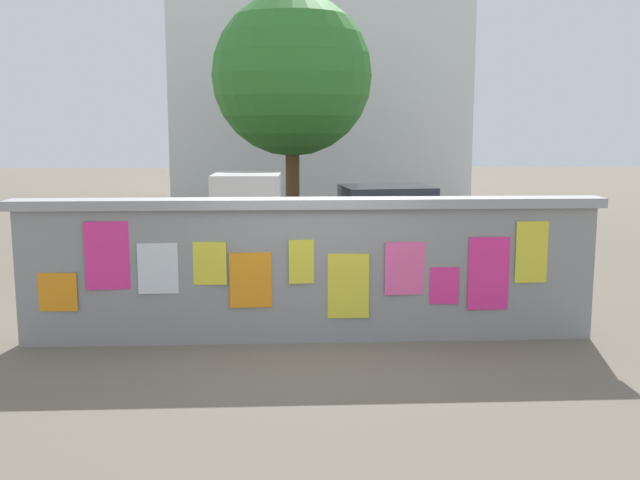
% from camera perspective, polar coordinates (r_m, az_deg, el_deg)
% --- Properties ---
extents(ground, '(60.00, 60.00, 0.00)m').
position_cam_1_polar(ground, '(17.31, -1.79, -0.12)').
color(ground, '#6B6051').
extents(poster_wall, '(7.40, 0.42, 1.82)m').
position_cam_1_polar(poster_wall, '(9.27, -0.81, -2.21)').
color(poster_wall, gray).
rests_on(poster_wall, ground).
extents(auto_rickshaw_truck, '(3.65, 1.62, 1.85)m').
position_cam_1_polar(auto_rickshaw_truck, '(13.60, -9.77, 1.11)').
color(auto_rickshaw_truck, black).
rests_on(auto_rickshaw_truck, ground).
extents(car_parked, '(3.97, 2.11, 1.40)m').
position_cam_1_polar(car_parked, '(16.20, 5.67, 1.83)').
color(car_parked, black).
rests_on(car_parked, ground).
extents(motorcycle, '(1.88, 0.66, 0.87)m').
position_cam_1_polar(motorcycle, '(12.57, 3.17, -1.43)').
color(motorcycle, black).
rests_on(motorcycle, ground).
extents(bicycle_near, '(1.67, 0.54, 0.95)m').
position_cam_1_polar(bicycle_near, '(10.94, 15.10, -3.83)').
color(bicycle_near, black).
rests_on(bicycle_near, ground).
extents(bicycle_far, '(1.70, 0.44, 0.95)m').
position_cam_1_polar(bicycle_far, '(10.49, -3.55, -4.07)').
color(bicycle_far, black).
rests_on(bicycle_far, ground).
extents(person_walking, '(0.37, 0.37, 1.62)m').
position_cam_1_polar(person_walking, '(10.82, -16.68, -0.68)').
color(person_walking, '#D83F72').
rests_on(person_walking, ground).
extents(tree_roadside, '(4.00, 4.00, 5.93)m').
position_cam_1_polar(tree_roadside, '(18.80, -2.18, 12.57)').
color(tree_roadside, brown).
rests_on(tree_roadside, ground).
extents(building_background, '(10.05, 5.53, 7.56)m').
position_cam_1_polar(building_background, '(26.39, -0.14, 11.28)').
color(building_background, white).
rests_on(building_background, ground).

